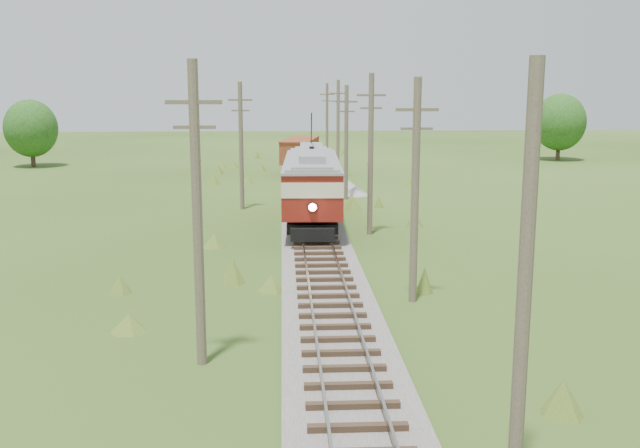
{
  "coord_description": "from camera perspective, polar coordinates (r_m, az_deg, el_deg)",
  "views": [
    {
      "loc": [
        -1.71,
        -8.51,
        8.2
      ],
      "look_at": [
        0.0,
        23.94,
        1.98
      ],
      "focal_mm": 40.0,
      "sensor_mm": 36.0,
      "label": 1
    }
  ],
  "objects": [
    {
      "name": "railbed_main",
      "position": [
        43.29,
        -0.7,
        0.18
      ],
      "size": [
        3.6,
        96.0,
        0.57
      ],
      "color": "#605B54",
      "rests_on": "ground"
    },
    {
      "name": "tree_mid_a",
      "position": [
        81.0,
        -22.13,
        7.1
      ],
      "size": [
        5.46,
        5.46,
        7.03
      ],
      "color": "#38281C",
      "rests_on": "ground"
    },
    {
      "name": "utility_pole_l_b",
      "position": [
        48.73,
        -6.33,
        6.33
      ],
      "size": [
        1.6,
        0.3,
        8.6
      ],
      "color": "brown",
      "rests_on": "ground"
    },
    {
      "name": "utility_pole_r_3",
      "position": [
        39.97,
        4.07,
        5.69
      ],
      "size": [
        1.6,
        0.3,
        9.0
      ],
      "color": "brown",
      "rests_on": "ground"
    },
    {
      "name": "utility_pole_r_1",
      "position": [
        14.83,
        16.07,
        -4.43
      ],
      "size": [
        0.3,
        0.3,
        8.8
      ],
      "color": "brown",
      "rests_on": "ground"
    },
    {
      "name": "tree_mid_b",
      "position": [
        86.61,
        18.63,
        7.72
      ],
      "size": [
        5.88,
        5.88,
        7.57
      ],
      "color": "#38281C",
      "rests_on": "ground"
    },
    {
      "name": "utility_pole_r_6",
      "position": [
        78.75,
        0.56,
        8.13
      ],
      "size": [
        1.6,
        0.3,
        8.7
      ],
      "color": "brown",
      "rests_on": "ground"
    },
    {
      "name": "gravel_pile",
      "position": [
        56.12,
        1.99,
        3.09
      ],
      "size": [
        3.73,
        3.96,
        1.36
      ],
      "color": "gray",
      "rests_on": "ground"
    },
    {
      "name": "utility_pole_r_4",
      "position": [
        52.86,
        2.12,
        6.63
      ],
      "size": [
        1.6,
        0.3,
        8.4
      ],
      "color": "brown",
      "rests_on": "ground"
    },
    {
      "name": "utility_pole_r_2",
      "position": [
        27.24,
        7.62,
        2.78
      ],
      "size": [
        1.6,
        0.3,
        8.6
      ],
      "color": "brown",
      "rests_on": "ground"
    },
    {
      "name": "gondola",
      "position": [
        69.38,
        -1.6,
        5.77
      ],
      "size": [
        4.13,
        8.76,
        2.8
      ],
      "rotation": [
        0.0,
        0.0,
        -0.17
      ],
      "color": "black",
      "rests_on": "ground"
    },
    {
      "name": "streetcar",
      "position": [
        42.13,
        -0.67,
        3.55
      ],
      "size": [
        3.66,
        13.76,
        6.25
      ],
      "rotation": [
        0.0,
        0.0,
        -0.04
      ],
      "color": "black",
      "rests_on": "ground"
    },
    {
      "name": "utility_pole_r_5",
      "position": [
        65.8,
        1.45,
        7.68
      ],
      "size": [
        1.6,
        0.3,
        8.9
      ],
      "color": "brown",
      "rests_on": "ground"
    },
    {
      "name": "utility_pole_l_a",
      "position": [
        20.96,
        -9.79,
        0.87
      ],
      "size": [
        1.6,
        0.3,
        9.0
      ],
      "color": "brown",
      "rests_on": "ground"
    }
  ]
}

